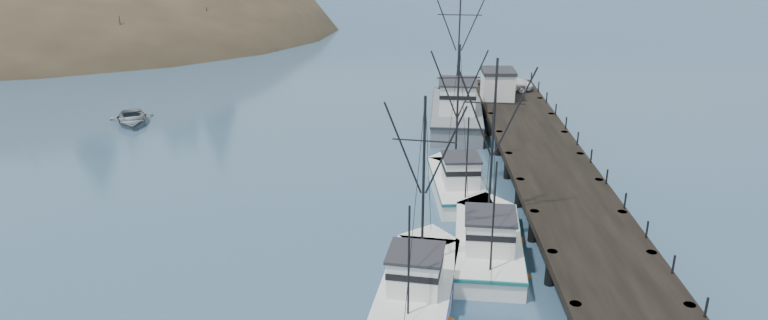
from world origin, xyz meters
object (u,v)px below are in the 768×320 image
at_px(pier, 544,157).
at_px(trawler_near, 488,241).
at_px(work_vessel, 457,111).
at_px(pier_shed, 498,84).
at_px(trawler_far, 457,182).
at_px(pickup_truck, 507,83).
at_px(trawler_mid, 419,280).
at_px(motorboat, 132,123).

relative_size(pier, trawler_near, 3.77).
bearing_deg(work_vessel, pier_shed, 20.04).
bearing_deg(pier, pier_shed, 95.88).
bearing_deg(trawler_far, pickup_truck, 72.71).
height_order(trawler_mid, motorboat, trawler_mid).
bearing_deg(trawler_mid, pickup_truck, 74.40).
height_order(pier_shed, pickup_truck, pier_shed).
distance_m(trawler_near, trawler_far, 8.92).
xyz_separation_m(pier, work_vessel, (-5.33, 13.16, -0.46)).
bearing_deg(trawler_near, pier, 64.63).
bearing_deg(trawler_mid, motorboat, 131.63).
distance_m(trawler_mid, work_vessel, 29.56).
distance_m(pier_shed, pickup_truck, 3.77).
distance_m(pier_shed, motorboat, 34.05).
relative_size(trawler_mid, work_vessel, 0.72).
height_order(trawler_mid, trawler_far, trawler_mid).
bearing_deg(pier, trawler_near, -115.37).
relative_size(pier_shed, motorboat, 0.56).
distance_m(trawler_near, pickup_truck, 30.20).
distance_m(pier, trawler_far, 7.21).
height_order(pier, work_vessel, work_vessel).
bearing_deg(work_vessel, pier, -67.96).
xyz_separation_m(trawler_far, pier_shed, (5.09, 17.35, 2.60)).
bearing_deg(trawler_far, work_vessel, 85.47).
bearing_deg(pickup_truck, trawler_near, 175.23).
distance_m(work_vessel, motorboat, 30.03).
distance_m(trawler_mid, trawler_far, 13.63).
height_order(trawler_far, work_vessel, work_vessel).
xyz_separation_m(pier, trawler_mid, (-9.64, -16.08, -0.87)).
height_order(pier, trawler_mid, trawler_mid).
bearing_deg(pier, trawler_mid, -120.94).
height_order(work_vessel, pickup_truck, work_vessel).
relative_size(trawler_far, motorboat, 1.88).
bearing_deg(pier_shed, pier, -84.12).
relative_size(trawler_near, motorboat, 2.05).
bearing_deg(pier_shed, trawler_far, -106.36).
height_order(trawler_near, pier_shed, trawler_near).
relative_size(trawler_near, work_vessel, 0.77).
height_order(pier, trawler_near, trawler_near).
bearing_deg(motorboat, pickup_truck, -13.05).
xyz_separation_m(trawler_mid, pier_shed, (8.14, 30.64, 2.60)).
distance_m(trawler_mid, motorboat, 38.69).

